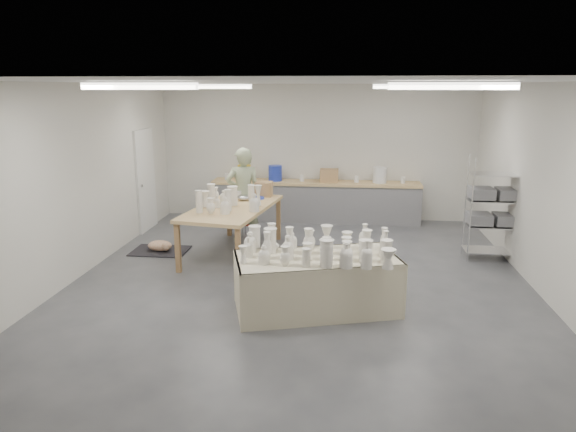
# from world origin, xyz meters

# --- Properties ---
(room) EXTENTS (8.00, 8.02, 3.00)m
(room) POSITION_xyz_m (-0.11, 0.08, 2.06)
(room) COLOR #424449
(room) RESTS_ON ground
(back_counter) EXTENTS (4.60, 0.60, 1.24)m
(back_counter) POSITION_xyz_m (-0.01, 3.68, 0.49)
(back_counter) COLOR tan
(back_counter) RESTS_ON ground
(wire_shelf) EXTENTS (0.88, 0.48, 1.80)m
(wire_shelf) POSITION_xyz_m (3.20, 1.40, 0.92)
(wire_shelf) COLOR silver
(wire_shelf) RESTS_ON ground
(drying_table) EXTENTS (2.34, 1.61, 1.12)m
(drying_table) POSITION_xyz_m (0.31, -1.07, 0.44)
(drying_table) COLOR olive
(drying_table) RESTS_ON ground
(work_table) EXTENTS (1.53, 2.51, 1.26)m
(work_table) POSITION_xyz_m (-1.30, 1.21, 0.89)
(work_table) COLOR tan
(work_table) RESTS_ON ground
(rug) EXTENTS (1.00, 0.70, 0.02)m
(rug) POSITION_xyz_m (-2.69, 1.14, 0.01)
(rug) COLOR black
(rug) RESTS_ON ground
(cat) EXTENTS (0.50, 0.39, 0.19)m
(cat) POSITION_xyz_m (-2.67, 1.13, 0.12)
(cat) COLOR white
(cat) RESTS_ON rug
(potter) EXTENTS (0.76, 0.61, 1.83)m
(potter) POSITION_xyz_m (-1.29, 2.03, 0.91)
(potter) COLOR #9DAB84
(potter) RESTS_ON ground
(red_stool) EXTENTS (0.32, 0.32, 0.28)m
(red_stool) POSITION_xyz_m (-1.29, 2.30, 0.25)
(red_stool) COLOR #A62817
(red_stool) RESTS_ON ground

